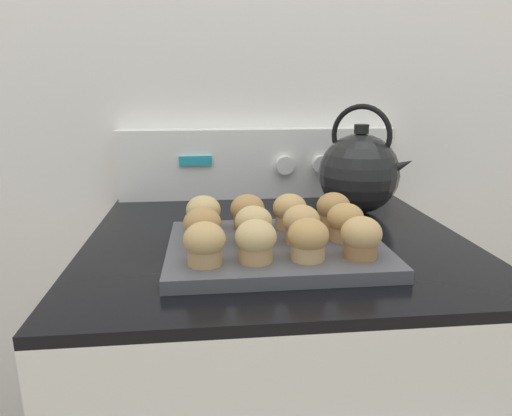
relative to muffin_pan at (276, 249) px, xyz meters
name	(u,v)px	position (x,y,z in m)	size (l,w,h in m)	color
wall_back	(256,81)	(0.02, 0.48, 0.28)	(8.00, 0.05, 2.40)	white
control_panel	(259,163)	(0.02, 0.43, 0.08)	(0.71, 0.07, 0.18)	white
muffin_pan	(276,249)	(0.00, 0.00, 0.00)	(0.37, 0.29, 0.02)	#4C4C51
muffin_r0_c0	(205,244)	(-0.12, -0.08, 0.04)	(0.06, 0.06, 0.07)	tan
muffin_r0_c1	(256,241)	(-0.04, -0.08, 0.04)	(0.06, 0.06, 0.07)	tan
muffin_r0_c2	(308,239)	(0.04, -0.08, 0.04)	(0.06, 0.06, 0.07)	tan
muffin_r0_c3	(361,237)	(0.12, -0.08, 0.04)	(0.06, 0.06, 0.07)	olive
muffin_r1_c0	(202,227)	(-0.13, 0.00, 0.04)	(0.06, 0.06, 0.07)	tan
muffin_r1_c1	(254,225)	(-0.04, 0.00, 0.04)	(0.06, 0.06, 0.07)	olive
muffin_r1_c2	(301,224)	(0.04, 0.00, 0.04)	(0.06, 0.06, 0.07)	tan
muffin_r1_c3	(345,222)	(0.12, 0.00, 0.04)	(0.06, 0.06, 0.07)	tan
muffin_r2_c0	(203,213)	(-0.12, 0.08, 0.04)	(0.06, 0.06, 0.07)	tan
muffin_r2_c1	(248,212)	(-0.04, 0.08, 0.04)	(0.06, 0.06, 0.07)	olive
muffin_r2_c2	(290,211)	(0.04, 0.08, 0.04)	(0.06, 0.06, 0.07)	tan
muffin_r2_c3	(333,210)	(0.12, 0.08, 0.04)	(0.06, 0.06, 0.07)	tan
tea_kettle	(360,172)	(0.23, 0.25, 0.08)	(0.20, 0.18, 0.25)	black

